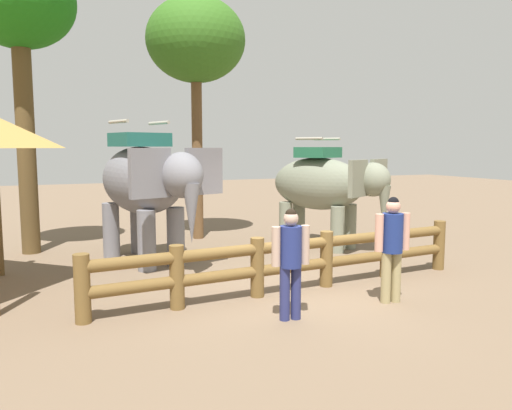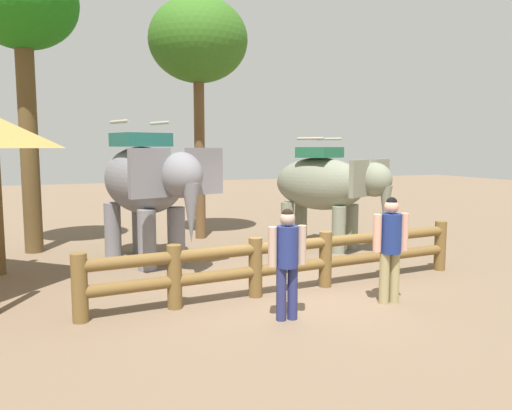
# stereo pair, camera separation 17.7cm
# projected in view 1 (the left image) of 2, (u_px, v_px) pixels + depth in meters

# --- Properties ---
(ground_plane) EXTENTS (60.00, 60.00, 0.00)m
(ground_plane) POSITION_uv_depth(u_px,v_px,m) (294.00, 292.00, 9.09)
(ground_plane) COLOR brown
(log_fence) EXTENTS (7.54, 0.77, 1.05)m
(log_fence) POSITION_uv_depth(u_px,v_px,m) (293.00, 259.00, 9.05)
(log_fence) COLOR brown
(log_fence) RESTS_ON ground
(elephant_near_left) EXTENTS (2.58, 3.83, 3.21)m
(elephant_near_left) POSITION_uv_depth(u_px,v_px,m) (146.00, 184.00, 11.15)
(elephant_near_left) COLOR slate
(elephant_near_left) RESTS_ON ground
(elephant_center) EXTENTS (2.70, 3.34, 2.87)m
(elephant_center) POSITION_uv_depth(u_px,v_px,m) (325.00, 186.00, 12.89)
(elephant_center) COLOR gray
(elephant_center) RESTS_ON ground
(tourist_woman_in_black) EXTENTS (0.63, 0.39, 1.80)m
(tourist_woman_in_black) POSITION_uv_depth(u_px,v_px,m) (392.00, 242.00, 8.35)
(tourist_woman_in_black) COLOR #9D8D5E
(tourist_woman_in_black) RESTS_ON ground
(tourist_man_in_blue) EXTENTS (0.60, 0.36, 1.71)m
(tourist_man_in_blue) POSITION_uv_depth(u_px,v_px,m) (291.00, 256.00, 7.51)
(tourist_man_in_blue) COLOR navy
(tourist_man_in_blue) RESTS_ON ground
(tree_far_left) EXTENTS (2.61, 2.61, 7.16)m
(tree_far_left) POSITION_uv_depth(u_px,v_px,m) (19.00, 10.00, 11.75)
(tree_far_left) COLOR brown
(tree_far_left) RESTS_ON ground
(tree_back_center) EXTENTS (2.75, 2.75, 6.74)m
(tree_back_center) POSITION_uv_depth(u_px,v_px,m) (196.00, 43.00, 13.81)
(tree_back_center) COLOR brown
(tree_back_center) RESTS_ON ground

